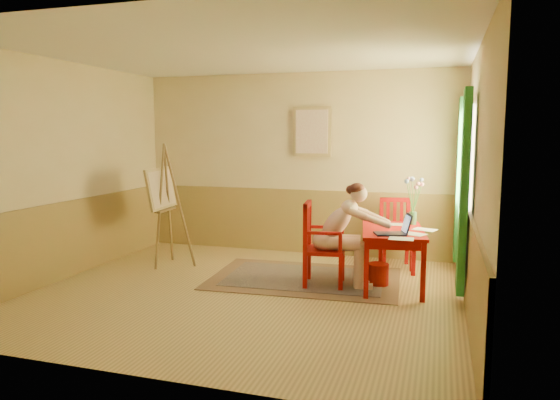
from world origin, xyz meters
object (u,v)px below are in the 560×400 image
(table, at_px, (393,236))
(figure, at_px, (344,230))
(chair_left, at_px, (320,244))
(chair_back, at_px, (396,233))
(easel, at_px, (163,193))
(laptop, at_px, (395,230))

(table, bearing_deg, figure, -161.38)
(chair_left, bearing_deg, chair_back, 56.42)
(figure, distance_m, easel, 2.68)
(laptop, height_order, easel, easel)
(figure, bearing_deg, easel, 173.06)
(chair_back, bearing_deg, table, -87.62)
(table, bearing_deg, chair_left, -165.64)
(table, distance_m, chair_back, 1.01)
(chair_back, distance_m, easel, 3.33)
(chair_back, xyz_separation_m, laptop, (0.10, -1.35, 0.29))
(chair_left, distance_m, easel, 2.44)
(easel, bearing_deg, chair_left, -8.42)
(chair_left, relative_size, chair_back, 1.08)
(chair_left, distance_m, laptop, 0.95)
(chair_back, relative_size, laptop, 2.11)
(chair_left, bearing_deg, easel, 171.58)
(table, distance_m, laptop, 0.38)
(chair_back, relative_size, easel, 0.55)
(figure, relative_size, laptop, 2.82)
(table, height_order, chair_back, chair_back)
(table, relative_size, laptop, 2.83)
(table, height_order, easel, easel)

